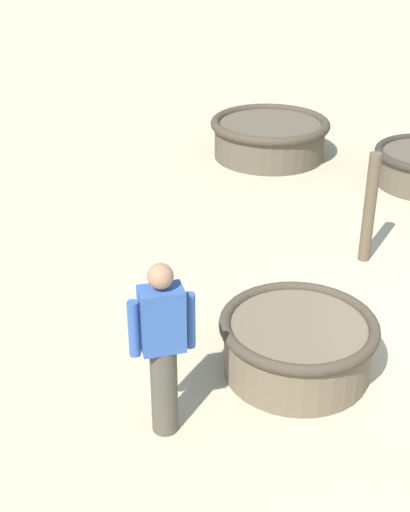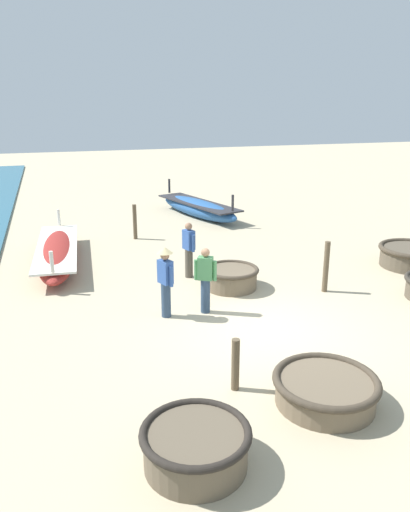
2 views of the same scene
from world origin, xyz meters
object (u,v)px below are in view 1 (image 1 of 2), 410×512
fisherman_standing_right (163,346)px  coracle_center (298,344)px  mooring_post_inland (370,208)px  coracle_front_left (270,136)px

fisherman_standing_right → coracle_center: bearing=-53.4°
fisherman_standing_right → mooring_post_inland: fisherman_standing_right is taller
coracle_front_left → mooring_post_inland: mooring_post_inland is taller
fisherman_standing_right → coracle_front_left: bearing=-9.1°
coracle_front_left → fisherman_standing_right: 6.69m
coracle_center → fisherman_standing_right: size_ratio=0.93×
mooring_post_inland → fisherman_standing_right: bearing=145.8°
fisherman_standing_right → mooring_post_inland: bearing=-34.2°
coracle_center → mooring_post_inland: bearing=-23.1°
coracle_center → mooring_post_inland: (2.24, -0.96, 0.37)m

